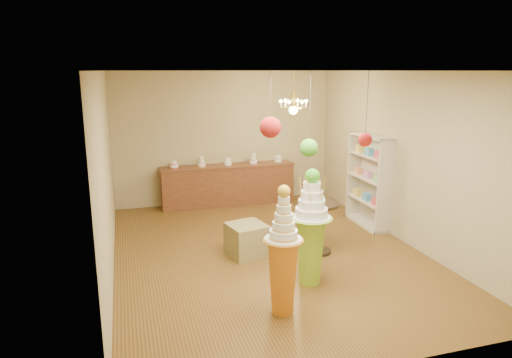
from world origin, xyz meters
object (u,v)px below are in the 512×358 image
object	(u,v)px
pedestal_orange	(283,265)
round_table	(318,220)
pedestal_green	(311,236)
sideboard	(228,184)

from	to	relation	value
pedestal_orange	round_table	world-z (taller)	pedestal_orange
pedestal_green	pedestal_orange	bearing A→B (deg)	-134.77
pedestal_orange	pedestal_green	bearing A→B (deg)	45.23
pedestal_green	pedestal_orange	size ratio (longest dim) A/B	1.01
sideboard	pedestal_orange	bearing A→B (deg)	-94.89
sideboard	round_table	bearing A→B (deg)	-75.80
round_table	sideboard	bearing A→B (deg)	104.20
pedestal_orange	round_table	size ratio (longest dim) A/B	1.90
sideboard	round_table	size ratio (longest dim) A/B	3.46
pedestal_green	sideboard	size ratio (longest dim) A/B	0.56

